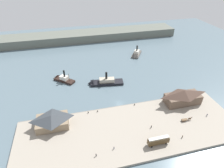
{
  "coord_description": "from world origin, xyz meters",
  "views": [
    {
      "loc": [
        -24.41,
        -81.54,
        70.45
      ],
      "look_at": [
        0.08,
        18.03,
        2.0
      ],
      "focal_mm": 29.89,
      "sensor_mm": 36.0,
      "label": 1
    }
  ],
  "objects_px": {
    "ferry_moored_east": "(62,79)",
    "ferry_departing_north": "(102,82)",
    "street_tram": "(158,140)",
    "pedestrian_near_west_shed": "(182,137)",
    "pedestrian_near_cart": "(114,148)",
    "ferry_shed_west_terminal": "(52,120)",
    "pedestrian_at_waters_edge": "(207,115)",
    "ferry_shed_central_terminal": "(183,96)",
    "mooring_post_center_east": "(98,111)",
    "pedestrian_walking_east": "(151,127)",
    "mooring_post_center_west": "(88,112)",
    "horse_cart": "(186,119)",
    "pedestrian_near_east_shed": "(96,155)",
    "mooring_post_east": "(135,104)",
    "ferry_near_quay": "(136,55)"
  },
  "relations": [
    {
      "from": "ferry_shed_west_terminal",
      "to": "street_tram",
      "type": "relative_size",
      "value": 1.59
    },
    {
      "from": "pedestrian_near_cart",
      "to": "mooring_post_center_east",
      "type": "distance_m",
      "value": 25.66
    },
    {
      "from": "pedestrian_near_east_shed",
      "to": "mooring_post_east",
      "type": "bearing_deg",
      "value": 45.68
    },
    {
      "from": "mooring_post_center_east",
      "to": "mooring_post_east",
      "type": "height_order",
      "value": "same"
    },
    {
      "from": "horse_cart",
      "to": "mooring_post_east",
      "type": "height_order",
      "value": "horse_cart"
    },
    {
      "from": "pedestrian_near_west_shed",
      "to": "ferry_departing_north",
      "type": "distance_m",
      "value": 61.43
    },
    {
      "from": "street_tram",
      "to": "pedestrian_near_west_shed",
      "type": "bearing_deg",
      "value": 2.9
    },
    {
      "from": "street_tram",
      "to": "ferry_departing_north",
      "type": "relative_size",
      "value": 0.4
    },
    {
      "from": "horse_cart",
      "to": "pedestrian_near_west_shed",
      "type": "bearing_deg",
      "value": -130.5
    },
    {
      "from": "street_tram",
      "to": "pedestrian_walking_east",
      "type": "relative_size",
      "value": 6.1
    },
    {
      "from": "pedestrian_near_east_shed",
      "to": "ferry_near_quay",
      "type": "relative_size",
      "value": 0.1
    },
    {
      "from": "street_tram",
      "to": "pedestrian_at_waters_edge",
      "type": "relative_size",
      "value": 6.27
    },
    {
      "from": "pedestrian_near_east_shed",
      "to": "pedestrian_walking_east",
      "type": "bearing_deg",
      "value": 17.84
    },
    {
      "from": "mooring_post_east",
      "to": "pedestrian_near_west_shed",
      "type": "bearing_deg",
      "value": -63.5
    },
    {
      "from": "pedestrian_at_waters_edge",
      "to": "mooring_post_east",
      "type": "height_order",
      "value": "pedestrian_at_waters_edge"
    },
    {
      "from": "pedestrian_near_cart",
      "to": "ferry_moored_east",
      "type": "relative_size",
      "value": 0.1
    },
    {
      "from": "horse_cart",
      "to": "ferry_moored_east",
      "type": "height_order",
      "value": "ferry_moored_east"
    },
    {
      "from": "pedestrian_near_west_shed",
      "to": "mooring_post_center_west",
      "type": "distance_m",
      "value": 48.72
    },
    {
      "from": "ferry_shed_west_terminal",
      "to": "ferry_shed_central_terminal",
      "type": "height_order",
      "value": "ferry_shed_central_terminal"
    },
    {
      "from": "mooring_post_center_east",
      "to": "ferry_near_quay",
      "type": "height_order",
      "value": "ferry_near_quay"
    },
    {
      "from": "pedestrian_near_west_shed",
      "to": "mooring_post_east",
      "type": "bearing_deg",
      "value": 116.5
    },
    {
      "from": "street_tram",
      "to": "pedestrian_walking_east",
      "type": "xyz_separation_m",
      "value": [
        1.18,
        9.91,
        -1.72
      ]
    },
    {
      "from": "street_tram",
      "to": "pedestrian_near_cart",
      "type": "xyz_separation_m",
      "value": [
        -19.82,
        2.2,
        -1.74
      ]
    },
    {
      "from": "pedestrian_near_cart",
      "to": "mooring_post_east",
      "type": "relative_size",
      "value": 1.74
    },
    {
      "from": "pedestrian_near_west_shed",
      "to": "pedestrian_walking_east",
      "type": "bearing_deg",
      "value": 141.17
    },
    {
      "from": "mooring_post_center_east",
      "to": "pedestrian_near_east_shed",
      "type": "bearing_deg",
      "value": -101.38
    },
    {
      "from": "pedestrian_walking_east",
      "to": "mooring_post_center_west",
      "type": "relative_size",
      "value": 1.79
    },
    {
      "from": "pedestrian_walking_east",
      "to": "ferry_near_quay",
      "type": "xyz_separation_m",
      "value": [
        21.96,
        82.39,
        -0.6
      ]
    },
    {
      "from": "ferry_moored_east",
      "to": "ferry_departing_north",
      "type": "bearing_deg",
      "value": -22.43
    },
    {
      "from": "horse_cart",
      "to": "pedestrian_near_west_shed",
      "type": "relative_size",
      "value": 3.67
    },
    {
      "from": "pedestrian_near_east_shed",
      "to": "ferry_shed_central_terminal",
      "type": "bearing_deg",
      "value": 23.15
    },
    {
      "from": "pedestrian_at_waters_edge",
      "to": "mooring_post_center_west",
      "type": "relative_size",
      "value": 1.74
    },
    {
      "from": "mooring_post_center_west",
      "to": "mooring_post_east",
      "type": "bearing_deg",
      "value": 0.55
    },
    {
      "from": "pedestrian_near_cart",
      "to": "ferry_moored_east",
      "type": "bearing_deg",
      "value": 107.87
    },
    {
      "from": "horse_cart",
      "to": "ferry_departing_north",
      "type": "relative_size",
      "value": 0.24
    },
    {
      "from": "pedestrian_near_cart",
      "to": "ferry_near_quay",
      "type": "distance_m",
      "value": 99.82
    },
    {
      "from": "street_tram",
      "to": "pedestrian_near_east_shed",
      "type": "xyz_separation_m",
      "value": [
        -28.03,
        0.51,
        -1.7
      ]
    },
    {
      "from": "street_tram",
      "to": "pedestrian_near_cart",
      "type": "height_order",
      "value": "street_tram"
    },
    {
      "from": "ferry_shed_west_terminal",
      "to": "mooring_post_center_east",
      "type": "height_order",
      "value": "ferry_shed_west_terminal"
    },
    {
      "from": "pedestrian_at_waters_edge",
      "to": "pedestrian_walking_east",
      "type": "bearing_deg",
      "value": -178.87
    },
    {
      "from": "street_tram",
      "to": "pedestrian_near_cart",
      "type": "bearing_deg",
      "value": 173.66
    },
    {
      "from": "mooring_post_center_west",
      "to": "ferry_near_quay",
      "type": "bearing_deg",
      "value": 51.72
    },
    {
      "from": "horse_cart",
      "to": "pedestrian_walking_east",
      "type": "xyz_separation_m",
      "value": [
        -19.58,
        -0.18,
        -0.19
      ]
    },
    {
      "from": "ferry_shed_central_terminal",
      "to": "pedestrian_walking_east",
      "type": "relative_size",
      "value": 12.69
    },
    {
      "from": "pedestrian_at_waters_edge",
      "to": "mooring_post_center_west",
      "type": "distance_m",
      "value": 63.51
    },
    {
      "from": "pedestrian_walking_east",
      "to": "pedestrian_at_waters_edge",
      "type": "relative_size",
      "value": 1.03
    },
    {
      "from": "pedestrian_near_east_shed",
      "to": "ferry_departing_north",
      "type": "height_order",
      "value": "ferry_departing_north"
    },
    {
      "from": "pedestrian_walking_east",
      "to": "ferry_departing_north",
      "type": "relative_size",
      "value": 0.07
    },
    {
      "from": "ferry_shed_west_terminal",
      "to": "pedestrian_at_waters_edge",
      "type": "xyz_separation_m",
      "value": [
        79.4,
        -12.68,
        -2.6
      ]
    },
    {
      "from": "ferry_shed_central_terminal",
      "to": "pedestrian_walking_east",
      "type": "distance_m",
      "value": 28.99
    }
  ]
}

